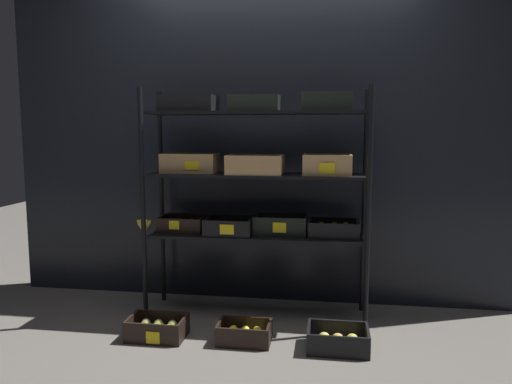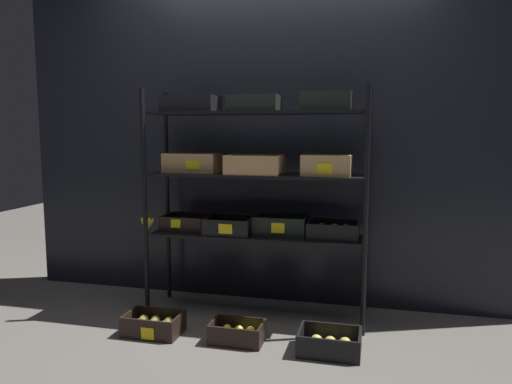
% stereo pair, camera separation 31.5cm
% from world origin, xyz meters
% --- Properties ---
extents(ground_plane, '(10.00, 10.00, 0.00)m').
position_xyz_m(ground_plane, '(0.00, 0.00, 0.00)').
color(ground_plane, '#605B56').
extents(storefront_wall, '(3.88, 0.12, 2.79)m').
position_xyz_m(storefront_wall, '(0.00, 0.39, 1.39)').
color(storefront_wall, black).
rests_on(storefront_wall, ground_plane).
extents(display_rack, '(1.60, 0.40, 1.57)m').
position_xyz_m(display_rack, '(-0.01, 0.00, 0.99)').
color(display_rack, black).
rests_on(display_rack, ground_plane).
extents(crate_ground_pear, '(0.35, 0.24, 0.13)m').
position_xyz_m(crate_ground_pear, '(-0.55, -0.48, 0.05)').
color(crate_ground_pear, black).
rests_on(crate_ground_pear, ground_plane).
extents(crate_ground_lemon, '(0.32, 0.22, 0.12)m').
position_xyz_m(crate_ground_lemon, '(-0.00, -0.47, 0.05)').
color(crate_ground_lemon, black).
rests_on(crate_ground_lemon, ground_plane).
extents(crate_ground_apple_gold, '(0.36, 0.26, 0.13)m').
position_xyz_m(crate_ground_apple_gold, '(0.56, -0.49, 0.05)').
color(crate_ground_apple_gold, black).
rests_on(crate_ground_apple_gold, ground_plane).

